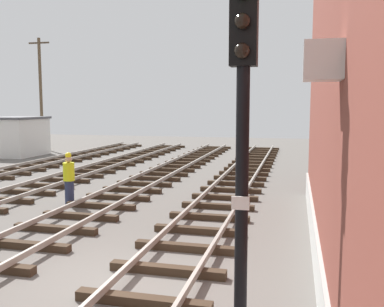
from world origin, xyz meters
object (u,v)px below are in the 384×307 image
signal_mast (242,127)px  track_worker_foreground (69,178)px  control_hut (18,136)px  utility_pole_far (41,92)px

signal_mast → track_worker_foreground: (-7.15, 7.84, -2.30)m
signal_mast → control_hut: signal_mast is taller
control_hut → utility_pole_far: utility_pole_far is taller
control_hut → track_worker_foreground: bearing=-48.5°
track_worker_foreground → signal_mast: bearing=-47.6°
control_hut → utility_pole_far: size_ratio=0.42×
signal_mast → track_worker_foreground: 10.86m
signal_mast → track_worker_foreground: bearing=132.4°
utility_pole_far → signal_mast: bearing=-52.3°
signal_mast → track_worker_foreground: signal_mast is taller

